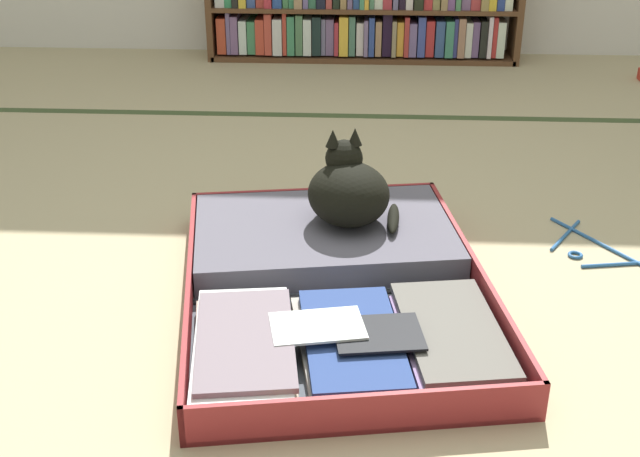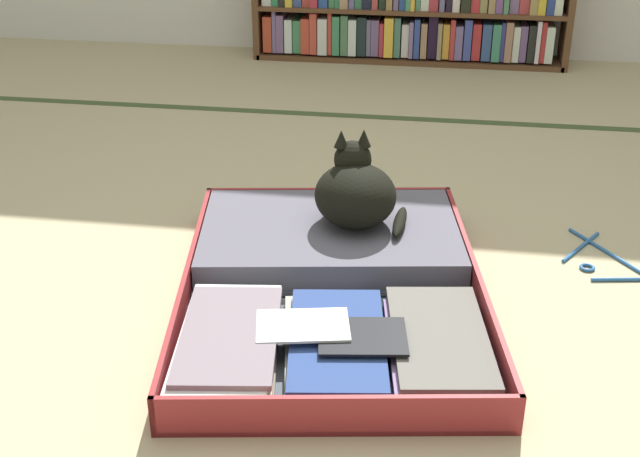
# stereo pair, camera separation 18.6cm
# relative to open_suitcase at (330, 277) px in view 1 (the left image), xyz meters

# --- Properties ---
(ground_plane) EXTENTS (10.00, 10.00, 0.00)m
(ground_plane) POSITION_rel_open_suitcase_xyz_m (-0.00, -0.02, -0.04)
(ground_plane) COLOR tan
(tatami_border) EXTENTS (4.80, 0.05, 0.00)m
(tatami_border) POSITION_rel_open_suitcase_xyz_m (-0.00, 1.37, -0.04)
(tatami_border) COLOR #3A4A28
(tatami_border) RESTS_ON ground_plane
(open_suitcase) EXTENTS (0.87, 1.10, 0.09)m
(open_suitcase) POSITION_rel_open_suitcase_xyz_m (0.00, 0.00, 0.00)
(open_suitcase) COLOR maroon
(open_suitcase) RESTS_ON ground_plane
(black_cat) EXTENTS (0.28, 0.29, 0.25)m
(black_cat) POSITION_rel_open_suitcase_xyz_m (0.04, 0.22, 0.14)
(black_cat) COLOR black
(black_cat) RESTS_ON open_suitcase
(clothes_hanger) EXTENTS (0.28, 0.34, 0.01)m
(clothes_hanger) POSITION_rel_open_suitcase_xyz_m (0.72, 0.26, -0.04)
(clothes_hanger) COLOR #285B98
(clothes_hanger) RESTS_ON ground_plane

